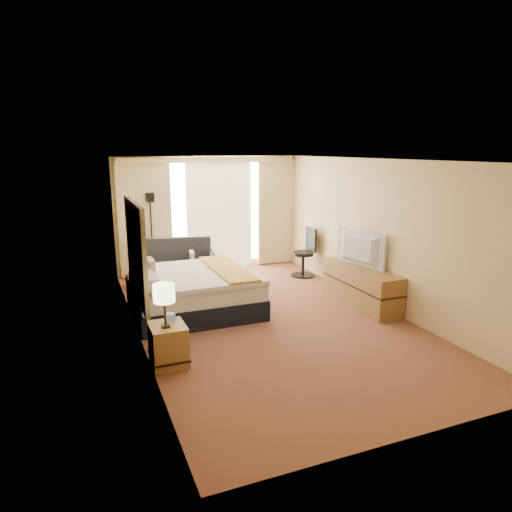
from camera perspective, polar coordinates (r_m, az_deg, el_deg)
name	(u,v)px	position (r m, az deg, el deg)	size (l,w,h in m)	color
floor	(268,318)	(7.70, 1.49, -7.77)	(4.20, 7.00, 0.02)	#5A2019
ceiling	(269,160)	(7.19, 1.62, 11.95)	(4.20, 7.00, 0.02)	white
wall_back	(208,214)	(10.59, -6.01, 5.27)	(4.20, 0.02, 2.60)	#DBB885
wall_front	(420,313)	(4.46, 19.81, -6.77)	(4.20, 0.02, 2.60)	#DBB885
wall_left	(135,253)	(6.80, -14.92, 0.36)	(0.02, 7.00, 2.60)	#DBB885
wall_right	(377,233)	(8.38, 14.87, 2.76)	(0.02, 7.00, 2.60)	#DBB885
headboard	(136,251)	(7.00, -14.79, 0.57)	(0.06, 1.85, 1.50)	black
nightstand_left	(168,345)	(6.16, -10.92, -10.85)	(0.45, 0.52, 0.55)	olive
nightstand_right	(141,291)	(8.48, -14.21, -4.22)	(0.45, 0.52, 0.55)	olive
media_dresser	(361,286)	(8.45, 13.01, -3.69)	(0.50, 1.80, 0.70)	olive
window	(219,213)	(10.63, -4.66, 5.44)	(2.30, 0.02, 2.30)	silver
curtains	(209,210)	(10.47, -5.87, 5.78)	(4.12, 0.19, 2.56)	beige
bed	(194,291)	(7.97, -7.81, -4.37)	(2.06, 1.88, 1.00)	black
loveseat	(179,270)	(9.61, -9.59, -1.70)	(1.62, 1.05, 0.94)	#53171E
floor_lamp	(151,218)	(10.12, -13.01, 4.66)	(0.23, 0.23, 1.85)	black
desk_chair	(305,255)	(10.13, 6.20, 0.16)	(0.52, 0.52, 1.07)	black
lamp_left	(164,294)	(5.84, -11.43, -4.67)	(0.27, 0.27, 0.58)	black
lamp_right	(137,252)	(8.36, -14.69, 0.49)	(0.26, 0.26, 0.55)	black
tissue_box	(170,317)	(6.17, -10.66, -7.53)	(0.11, 0.11, 0.10)	#7B9EBF
telephone	(147,274)	(8.34, -13.43, -2.26)	(0.18, 0.14, 0.07)	black
television	(356,249)	(8.36, 12.43, 0.92)	(1.11, 0.15, 0.64)	black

